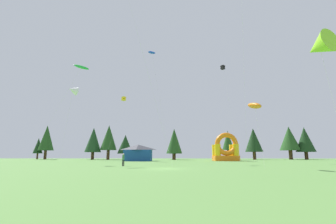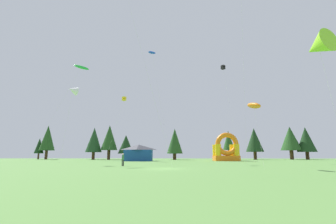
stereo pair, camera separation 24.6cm
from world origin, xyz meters
TOP-DOWN VIEW (x-y plane):
  - ground_plane at (0.00, 0.00)m, footprint 120.00×120.00m
  - kite_orange_parafoil at (10.30, 0.94)m, footprint 1.48×3.06m
  - kite_white_delta at (-15.73, 11.85)m, footprint 3.71×3.72m
  - kite_green_parafoil at (-13.97, 10.37)m, footprint 7.70×3.05m
  - kite_lime_delta at (13.11, -7.49)m, footprint 3.16×2.86m
  - kite_black_box at (11.74, 23.61)m, footprint 2.52×2.98m
  - kite_yellow_box at (-10.33, 26.49)m, footprint 3.40×3.61m
  - kite_blue_parafoil at (-3.45, 20.03)m, footprint 4.70×4.60m
  - person_left_edge at (-5.63, 5.33)m, footprint 0.37×0.37m
  - inflatable_orange_dome at (13.02, 30.04)m, footprint 5.50×4.90m
  - festival_tent at (-7.09, 28.71)m, footprint 6.04×4.26m
  - tree_row_0 at (-39.96, 45.94)m, footprint 2.69×2.69m
  - tree_row_1 at (-37.52, 45.81)m, footprint 4.45×4.45m
  - tree_row_2 at (-22.00, 42.18)m, footprint 4.62×4.62m
  - tree_row_3 at (-17.40, 41.49)m, footprint 4.65×4.65m
  - tree_row_4 at (-12.39, 40.25)m, footprint 4.26×4.26m
  - tree_row_5 at (0.83, 41.63)m, footprint 2.40×2.40m
  - tree_row_6 at (1.15, 41.27)m, footprint 4.41×4.41m
  - tree_row_7 at (16.14, 41.37)m, footprint 3.16×3.16m
  - tree_row_8 at (23.81, 42.96)m, footprint 4.88×4.88m
  - tree_row_9 at (34.84, 44.79)m, footprint 5.72×5.72m
  - tree_row_10 at (38.88, 44.05)m, footprint 5.24×5.24m

SIDE VIEW (x-z plane):
  - ground_plane at x=0.00m, z-range 0.00..0.00m
  - person_left_edge at x=-5.63m, z-range 0.15..1.80m
  - festival_tent at x=-7.09m, z-range 0.00..3.67m
  - inflatable_orange_dome at x=13.02m, z-range -0.98..5.42m
  - tree_row_0 at x=-39.96m, z-range 0.83..7.19m
  - tree_row_4 at x=-12.39m, z-range 0.80..7.58m
  - tree_row_5 at x=0.83m, z-range 1.21..7.96m
  - tree_row_6 at x=1.15m, z-range 0.80..9.43m
  - tree_row_7 at x=16.14m, z-range 1.27..9.30m
  - tree_row_8 at x=23.81m, z-range 1.04..9.88m
  - tree_row_2 at x=-22.00m, z-range 0.99..10.03m
  - tree_row_10 at x=38.88m, z-range 1.03..10.27m
  - tree_row_9 at x=34.84m, z-range 1.25..10.76m
  - tree_row_3 at x=-17.40m, z-range 1.27..10.95m
  - tree_row_1 at x=-37.52m, z-range 1.25..11.43m
  - kite_orange_parafoil at x=10.30m, z-range 3.17..10.93m
  - kite_lime_delta at x=13.11m, z-range 4.58..16.15m
  - kite_white_delta at x=-15.73m, z-range 5.59..18.43m
  - kite_yellow_box at x=-10.33m, z-range 6.71..21.10m
  - kite_green_parafoil at x=-13.97m, z-range 7.41..23.49m
  - kite_black_box at x=11.74m, z-range 9.78..30.34m
  - kite_blue_parafoil at x=-3.45m, z-range 10.82..33.28m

